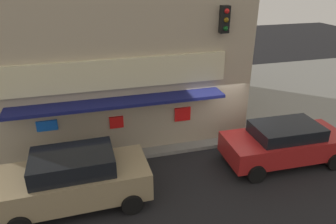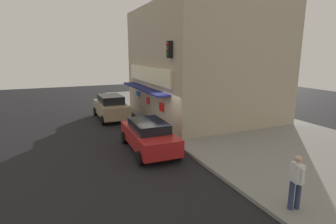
{
  "view_description": "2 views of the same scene",
  "coord_description": "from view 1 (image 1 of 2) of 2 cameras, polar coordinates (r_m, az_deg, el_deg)",
  "views": [
    {
      "loc": [
        -4.94,
        -10.11,
        6.64
      ],
      "look_at": [
        -1.93,
        0.76,
        1.52
      ],
      "focal_mm": 33.47,
      "sensor_mm": 36.0,
      "label": 1
    },
    {
      "loc": [
        14.1,
        -5.76,
        4.87
      ],
      "look_at": [
        -0.77,
        0.68,
        1.27
      ],
      "focal_mm": 28.62,
      "sensor_mm": 36.0,
      "label": 2
    }
  ],
  "objects": [
    {
      "name": "ground_plane",
      "position": [
        13.07,
        9.14,
        -6.46
      ],
      "size": [
        54.81,
        54.81,
        0.0
      ],
      "primitive_type": "plane",
      "color": "black"
    },
    {
      "name": "sidewalk",
      "position": [
        17.31,
        2.31,
        2.12
      ],
      "size": [
        36.54,
        10.25,
        0.15
      ],
      "primitive_type": "cube",
      "color": "gray",
      "rests_on": "ground_plane"
    },
    {
      "name": "corner_building",
      "position": [
        15.12,
        -11.52,
        14.39
      ],
      "size": [
        10.65,
        9.3,
        7.97
      ],
      "color": "tan",
      "rests_on": "sidewalk"
    },
    {
      "name": "traffic_light",
      "position": [
        12.17,
        9.46,
        10.11
      ],
      "size": [
        0.32,
        0.58,
        5.57
      ],
      "color": "black",
      "rests_on": "sidewalk"
    },
    {
      "name": "trash_can",
      "position": [
        13.9,
        -14.24,
        -2.29
      ],
      "size": [
        0.47,
        0.47,
        0.84
      ],
      "primitive_type": "cylinder",
      "color": "#2D2D2D",
      "rests_on": "sidewalk"
    },
    {
      "name": "potted_plant_by_doorway",
      "position": [
        14.52,
        -4.42,
        0.18
      ],
      "size": [
        0.6,
        0.6,
        1.0
      ],
      "color": "#59595B",
      "rests_on": "sidewalk"
    },
    {
      "name": "parked_car_tan",
      "position": [
        10.05,
        -16.58,
        -11.55
      ],
      "size": [
        4.44,
        2.14,
        1.78
      ],
      "color": "#9E8966",
      "rests_on": "ground_plane"
    },
    {
      "name": "parked_car_red",
      "position": [
        12.43,
        20.41,
        -5.22
      ],
      "size": [
        4.54,
        2.17,
        1.55
      ],
      "color": "#AD1E1E",
      "rests_on": "ground_plane"
    }
  ]
}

